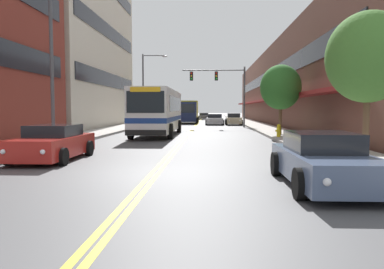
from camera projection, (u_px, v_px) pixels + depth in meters
The scene contains 20 objects.
ground_plane at pixel (197, 124), 47.96m from camera, with size 240.00×240.00×0.00m, color #4C4C4F.
sidewalk_left at pixel (143, 123), 48.29m from camera, with size 2.90×106.00×0.17m.
sidewalk_right at pixel (252, 123), 47.62m from camera, with size 2.90×106.00×0.17m.
centre_line at pixel (197, 124), 47.96m from camera, with size 0.34×106.00×0.01m.
storefront_row_right at pixel (297, 87), 47.04m from camera, with size 9.10×68.00×9.30m.
city_bus at pixel (159, 110), 27.30m from camera, with size 2.82×11.02×3.25m.
car_red_parked_left_near at pixel (53, 143), 14.06m from camera, with size 2.11×4.56×1.32m.
car_white_parked_left_mid at pixel (152, 122), 38.09m from camera, with size 2.15×4.74×1.33m.
car_black_parked_left_far at pixel (159, 120), 44.98m from camera, with size 2.11×4.33×1.35m.
car_slate_blue_parked_right_foreground at pixel (323, 161), 9.30m from camera, with size 2.04×4.73×1.34m.
car_beige_parked_right_mid at pixel (234, 120), 44.56m from camera, with size 1.97×4.27×1.38m.
car_dark_grey_moving_lead at pixel (204, 116), 66.14m from camera, with size 2.08×4.89×1.18m.
car_silver_moving_second at pixel (215, 120), 44.95m from camera, with size 2.21×4.22×1.28m.
box_truck at pixel (188, 111), 49.94m from camera, with size 2.70×6.61×2.99m.
traffic_signal_mast at pixel (223, 84), 38.86m from camera, with size 6.56×0.38×6.27m.
street_lamp_left_near at pixel (57, 35), 16.27m from camera, with size 2.27×0.28×8.69m.
street_lamp_left_far at pixel (147, 83), 38.70m from camera, with size 2.62×0.28×7.55m.
street_tree_right_near at pixel (368, 57), 12.55m from camera, with size 2.78×2.78×5.02m.
street_tree_right_mid at pixel (281, 87), 25.64m from camera, with size 2.79×2.79×4.77m.
fire_hydrant at pixel (279, 130), 23.42m from camera, with size 0.34×0.26×0.80m.
Camera 1 is at (1.63, -10.92, 1.93)m, focal length 35.00 mm.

